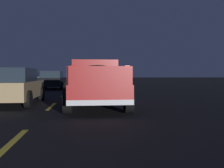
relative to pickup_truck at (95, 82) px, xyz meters
The scene contains 6 objects.
ground 18.02m from the pickup_truck, 11.21° to the left, with size 144.00×144.00×0.00m, color black.
lane_markings 21.67m from the pickup_truck, 17.67° to the left, with size 108.12×7.04×0.01m.
pickup_truck is the anchor object (origin of this frame).
sedan_silver 24.01m from the pickup_truck, 17.28° to the left, with size 4.42×2.05×1.54m.
sedan_black 13.38m from the pickup_truck, 14.09° to the left, with size 4.44×2.09×1.54m.
sedan_tan 3.63m from the pickup_truck, 71.23° to the left, with size 4.41×2.03×1.54m.
Camera 1 is at (-1.42, -3.17, 1.30)m, focal length 43.83 mm.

